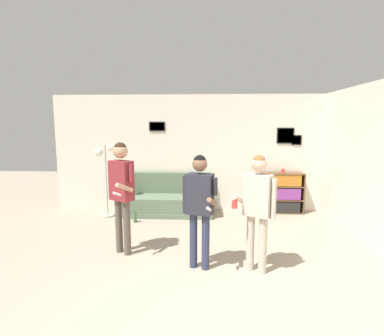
# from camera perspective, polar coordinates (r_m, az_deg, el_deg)

# --- Properties ---
(wall_back) EXTENTS (7.47, 0.08, 2.70)m
(wall_back) POSITION_cam_1_polar(r_m,az_deg,el_deg) (7.05, 3.88, 2.87)
(wall_back) COLOR silver
(wall_back) RESTS_ON ground_plane
(wall_right) EXTENTS (0.06, 6.88, 2.70)m
(wall_right) POSITION_cam_1_polar(r_m,az_deg,el_deg) (5.49, 32.10, 0.07)
(wall_right) COLOR silver
(wall_right) RESTS_ON ground_plane
(couch) EXTENTS (2.07, 0.80, 0.91)m
(couch) POSITION_cam_1_polar(r_m,az_deg,el_deg) (6.88, -4.85, -6.23)
(couch) COLOR #5B7056
(couch) RESTS_ON ground_plane
(bookshelf) EXTENTS (0.94, 0.30, 0.93)m
(bookshelf) POSITION_cam_1_polar(r_m,az_deg,el_deg) (7.18, 16.77, -4.58)
(bookshelf) COLOR brown
(bookshelf) RESTS_ON ground_plane
(floor_lamp) EXTENTS (0.47, 0.28, 1.62)m
(floor_lamp) POSITION_cam_1_polar(r_m,az_deg,el_deg) (6.74, -16.13, 1.17)
(floor_lamp) COLOR #ADA89E
(floor_lamp) RESTS_ON ground_plane
(person_player_foreground_left) EXTENTS (0.44, 0.60, 1.75)m
(person_player_foreground_left) POSITION_cam_1_polar(r_m,az_deg,el_deg) (4.71, -13.30, -3.30)
(person_player_foreground_left) COLOR brown
(person_player_foreground_left) RESTS_ON ground_plane
(person_player_foreground_center) EXTENTS (0.48, 0.54, 1.61)m
(person_player_foreground_center) POSITION_cam_1_polar(r_m,az_deg,el_deg) (4.13, 1.45, -6.20)
(person_player_foreground_center) COLOR #2D334C
(person_player_foreground_center) RESTS_ON ground_plane
(person_watcher_holding_cup) EXTENTS (0.58, 0.36, 1.62)m
(person_watcher_holding_cup) POSITION_cam_1_polar(r_m,az_deg,el_deg) (4.13, 12.40, -6.30)
(person_watcher_holding_cup) COLOR #B7AD99
(person_watcher_holding_cup) RESTS_ON ground_plane
(bottle_on_floor) EXTENTS (0.07, 0.07, 0.26)m
(bottle_on_floor) POSITION_cam_1_polar(r_m,az_deg,el_deg) (6.40, -10.78, -9.27)
(bottle_on_floor) COLOR #3D6638
(bottle_on_floor) RESTS_ON ground_plane
(drinking_cup) EXTENTS (0.08, 0.08, 0.09)m
(drinking_cup) POSITION_cam_1_polar(r_m,az_deg,el_deg) (7.09, 16.93, -0.55)
(drinking_cup) COLOR red
(drinking_cup) RESTS_ON bookshelf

